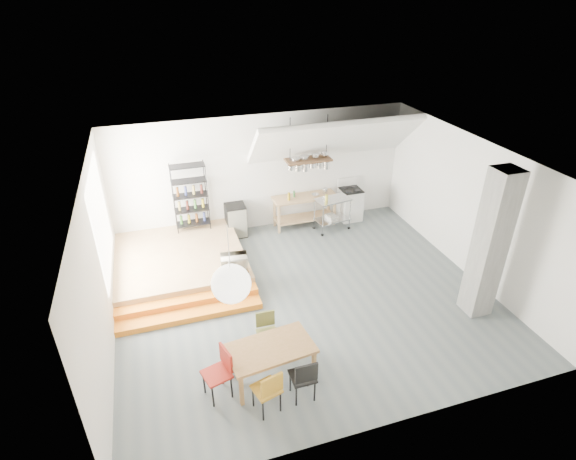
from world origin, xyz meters
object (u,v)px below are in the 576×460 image
object	(u,v)px
stove	(350,204)
mini_fridge	(236,220)
dining_table	(271,351)
rolling_cart	(332,210)

from	to	relation	value
stove	mini_fridge	bearing A→B (deg)	179.25
dining_table	stove	bearing A→B (deg)	46.60
mini_fridge	dining_table	bearing A→B (deg)	-95.22
rolling_cart	mini_fridge	xyz separation A→B (m)	(-2.62, 0.50, -0.16)
dining_table	mini_fridge	world-z (taller)	mini_fridge
dining_table	rolling_cart	size ratio (longest dim) A/B	1.52
stove	mini_fridge	size ratio (longest dim) A/B	1.31
stove	rolling_cart	bearing A→B (deg)	-148.62
rolling_cart	stove	bearing A→B (deg)	22.07
dining_table	mini_fridge	xyz separation A→B (m)	(0.47, 5.19, -0.17)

